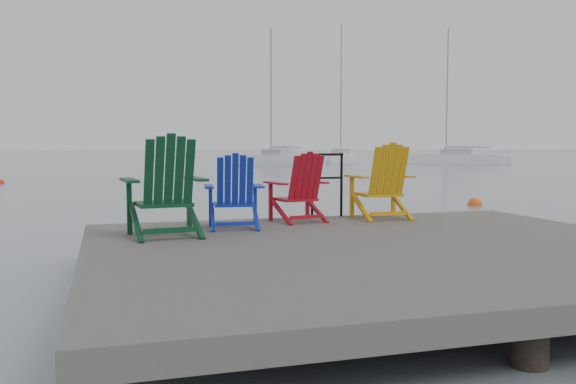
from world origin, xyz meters
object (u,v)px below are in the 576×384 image
object	(u,v)px
chair_blue	(234,192)
sailboat_near	(275,161)
buoy_b	(0,183)
chair_green	(166,187)
chair_red	(300,188)
sailboat_far	(451,159)
sailboat_mid	(341,158)
handrail	(327,178)
buoy_a	(475,205)
buoy_c	(387,173)
chair_yellow	(383,182)
buoy_d	(277,165)

from	to	relation	value
chair_blue	sailboat_near	distance (m)	39.96
sailboat_near	buoy_b	xyz separation A→B (m)	(-16.61, -19.10, -0.36)
chair_green	sailboat_near	world-z (taller)	sailboat_near
chair_red	sailboat_far	xyz separation A→B (m)	(25.56, 37.71, -0.60)
chair_green	buoy_b	world-z (taller)	chair_green
chair_blue	buoy_b	bearing A→B (deg)	114.03
chair_red	sailboat_mid	size ratio (longest dim) A/B	0.07
handrail	buoy_b	world-z (taller)	handrail
sailboat_near	sailboat_far	bearing A→B (deg)	-25.46
sailboat_near	buoy_b	distance (m)	25.31
sailboat_far	buoy_a	distance (m)	37.22
buoy_b	buoy_c	distance (m)	19.23
handrail	chair_blue	xyz separation A→B (m)	(-1.51, -0.88, -0.09)
chair_yellow	chair_green	bearing A→B (deg)	-162.94
chair_yellow	sailboat_mid	size ratio (longest dim) A/B	0.08
sailboat_far	buoy_c	xyz separation A→B (m)	(-13.21, -14.92, -0.36)
handrail	buoy_c	size ratio (longest dim) A/B	2.48
sailboat_far	buoy_d	xyz separation A→B (m)	(-15.20, 0.30, -0.36)
buoy_c	buoy_d	size ratio (longest dim) A/B	0.96
sailboat_far	chair_yellow	bearing A→B (deg)	-175.68
sailboat_near	buoy_c	size ratio (longest dim) A/B	29.94
buoy_c	buoy_d	world-z (taller)	buoy_d
chair_yellow	buoy_b	distance (m)	20.41
buoy_b	chair_blue	bearing A→B (deg)	-74.06
handrail	buoy_d	size ratio (longest dim) A/B	2.38
handrail	buoy_a	xyz separation A→B (m)	(5.95, 5.28, -1.04)
chair_green	chair_red	xyz separation A→B (m)	(1.81, 0.85, -0.10)
chair_yellow	handrail	bearing A→B (deg)	144.08
chair_yellow	buoy_d	distance (m)	39.14
chair_red	buoy_b	distance (m)	19.98
sailboat_far	buoy_b	xyz separation A→B (m)	(-32.03, -18.84, -0.36)
chair_blue	buoy_b	xyz separation A→B (m)	(-5.51, 19.29, -0.95)
buoy_a	buoy_c	xyz separation A→B (m)	(5.85, 17.05, 0.00)
chair_red	sailboat_near	world-z (taller)	sailboat_near
chair_green	chair_blue	xyz separation A→B (m)	(0.85, 0.44, -0.10)
chair_yellow	buoy_c	xyz separation A→B (m)	(11.17, 22.82, -1.01)
sailboat_mid	buoy_d	xyz separation A→B (m)	(-7.77, -6.26, -0.35)
buoy_b	chair_green	bearing A→B (deg)	-76.72
chair_blue	sailboat_mid	bearing A→B (deg)	74.97
buoy_b	buoy_c	world-z (taller)	buoy_c
buoy_c	chair_blue	bearing A→B (deg)	-119.84
handrail	chair_yellow	xyz separation A→B (m)	(0.63, -0.48, -0.03)
chair_yellow	buoy_a	distance (m)	7.91
buoy_a	buoy_b	size ratio (longest dim) A/B	1.16
sailboat_mid	sailboat_near	bearing A→B (deg)	-120.21
handrail	buoy_d	bearing A→B (deg)	75.36
buoy_c	chair_yellow	bearing A→B (deg)	-116.08
handrail	buoy_a	distance (m)	8.02
chair_red	buoy_c	size ratio (longest dim) A/B	2.47
buoy_b	chair_red	bearing A→B (deg)	-71.09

